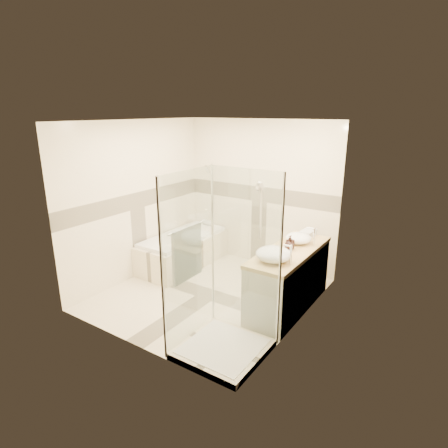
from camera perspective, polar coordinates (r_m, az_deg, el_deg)
The scene contains 12 objects.
room at distance 5.20m, azimuth -1.86°, elevation 1.63°, with size 2.82×3.02×2.52m.
bathtub at distance 6.60m, azimuth -6.24°, elevation -3.73°, with size 0.75×1.70×0.56m.
vanity at distance 5.23m, azimuth 9.81°, elevation -8.25°, with size 0.58×1.62×0.85m.
shower_enclosure at distance 4.32m, azimuth -0.89°, elevation -12.53°, with size 0.96×0.93×2.04m.
vessel_sink_near at distance 5.32m, azimuth 11.27°, elevation -2.11°, with size 0.36×0.36×0.14m, color white.
vessel_sink_far at distance 4.65m, azimuth 7.56°, elevation -4.57°, with size 0.44×0.44×0.18m, color white.
faucet_near at distance 5.23m, azimuth 13.51°, elevation -1.68°, with size 0.11×0.03×0.26m.
faucet_far at distance 4.54m, azimuth 10.05°, elevation -4.41°, with size 0.10×0.03×0.25m.
amenity_bottle_a at distance 5.07m, azimuth 10.07°, elevation -2.76°, with size 0.08×0.09×0.19m, color black.
amenity_bottle_b at distance 5.05m, azimuth 9.93°, elevation -2.96°, with size 0.13×0.13×0.17m, color black.
folded_towels at distance 5.66m, azimuth 12.71°, elevation -1.34°, with size 0.16×0.27×0.09m, color silver.
rolled_towel at distance 7.01m, azimuth -2.46°, elevation 0.20°, with size 0.10×0.10×0.21m, color silver.
Camera 1 is at (2.97, -4.07, 2.64)m, focal length 30.00 mm.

